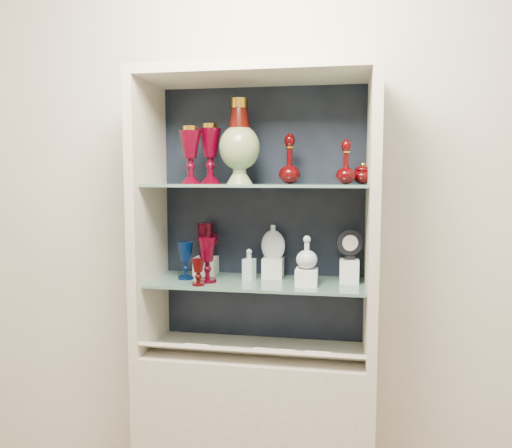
% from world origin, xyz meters
% --- Properties ---
extents(wall_back, '(3.50, 0.02, 2.80)m').
position_xyz_m(wall_back, '(0.00, 1.75, 1.40)').
color(wall_back, beige).
rests_on(wall_back, ground).
extents(cabinet_base, '(1.00, 0.40, 0.75)m').
position_xyz_m(cabinet_base, '(0.00, 1.53, 0.38)').
color(cabinet_base, beige).
rests_on(cabinet_base, ground).
extents(cabinet_back_panel, '(0.98, 0.02, 1.15)m').
position_xyz_m(cabinet_back_panel, '(0.00, 1.72, 1.32)').
color(cabinet_back_panel, black).
rests_on(cabinet_back_panel, cabinet_base).
extents(cabinet_side_left, '(0.04, 0.40, 1.15)m').
position_xyz_m(cabinet_side_left, '(-0.48, 1.53, 1.32)').
color(cabinet_side_left, beige).
rests_on(cabinet_side_left, cabinet_base).
extents(cabinet_side_right, '(0.04, 0.40, 1.15)m').
position_xyz_m(cabinet_side_right, '(0.48, 1.53, 1.32)').
color(cabinet_side_right, beige).
rests_on(cabinet_side_right, cabinet_base).
extents(cabinet_top_cap, '(1.00, 0.40, 0.04)m').
position_xyz_m(cabinet_top_cap, '(0.00, 1.53, 1.92)').
color(cabinet_top_cap, beige).
rests_on(cabinet_top_cap, cabinet_side_left).
extents(shelf_lower, '(0.92, 0.34, 0.01)m').
position_xyz_m(shelf_lower, '(0.00, 1.55, 1.04)').
color(shelf_lower, slate).
rests_on(shelf_lower, cabinet_side_left).
extents(shelf_upper, '(0.92, 0.34, 0.01)m').
position_xyz_m(shelf_upper, '(0.00, 1.55, 1.46)').
color(shelf_upper, slate).
rests_on(shelf_upper, cabinet_side_left).
extents(label_ledge, '(0.92, 0.17, 0.09)m').
position_xyz_m(label_ledge, '(0.00, 1.42, 0.78)').
color(label_ledge, beige).
rests_on(label_ledge, cabinet_base).
extents(label_card_0, '(0.10, 0.06, 0.03)m').
position_xyz_m(label_card_0, '(0.27, 1.42, 0.80)').
color(label_card_0, white).
rests_on(label_card_0, label_ledge).
extents(label_card_1, '(0.10, 0.06, 0.03)m').
position_xyz_m(label_card_1, '(-0.23, 1.42, 0.80)').
color(label_card_1, white).
rests_on(label_card_1, label_ledge).
extents(label_card_2, '(0.10, 0.06, 0.03)m').
position_xyz_m(label_card_2, '(0.07, 1.42, 0.80)').
color(label_card_2, white).
rests_on(label_card_2, label_ledge).
extents(label_card_3, '(0.10, 0.06, 0.03)m').
position_xyz_m(label_card_3, '(0.13, 1.42, 0.80)').
color(label_card_3, white).
rests_on(label_card_3, label_ledge).
extents(pedestal_lamp_left, '(0.10, 0.10, 0.24)m').
position_xyz_m(pedestal_lamp_left, '(-0.27, 1.49, 1.59)').
color(pedestal_lamp_left, '#47000F').
rests_on(pedestal_lamp_left, shelf_upper).
extents(pedestal_lamp_right, '(0.13, 0.13, 0.26)m').
position_xyz_m(pedestal_lamp_right, '(-0.21, 1.56, 1.60)').
color(pedestal_lamp_right, '#47000F').
rests_on(pedestal_lamp_right, shelf_upper).
extents(enamel_urn, '(0.19, 0.19, 0.35)m').
position_xyz_m(enamel_urn, '(-0.07, 1.53, 1.65)').
color(enamel_urn, '#10441E').
rests_on(enamel_urn, shelf_upper).
extents(ruby_decanter_a, '(0.12, 0.12, 0.24)m').
position_xyz_m(ruby_decanter_a, '(0.13, 1.59, 1.59)').
color(ruby_decanter_a, '#3D0304').
rests_on(ruby_decanter_a, shelf_upper).
extents(ruby_decanter_b, '(0.09, 0.09, 0.19)m').
position_xyz_m(ruby_decanter_b, '(0.37, 1.53, 1.57)').
color(ruby_decanter_b, '#3D0304').
rests_on(ruby_decanter_b, shelf_upper).
extents(lidded_bowl, '(0.09, 0.09, 0.09)m').
position_xyz_m(lidded_bowl, '(0.44, 1.59, 1.52)').
color(lidded_bowl, '#3D0304').
rests_on(lidded_bowl, shelf_upper).
extents(cobalt_goblet, '(0.07, 0.07, 0.17)m').
position_xyz_m(cobalt_goblet, '(-0.32, 1.54, 1.13)').
color(cobalt_goblet, '#00113A').
rests_on(cobalt_goblet, shelf_lower).
extents(ruby_goblet_tall, '(0.08, 0.08, 0.19)m').
position_xyz_m(ruby_goblet_tall, '(-0.21, 1.49, 1.15)').
color(ruby_goblet_tall, '#47000F').
rests_on(ruby_goblet_tall, shelf_lower).
extents(ruby_goblet_small, '(0.07, 0.07, 0.11)m').
position_xyz_m(ruby_goblet_small, '(-0.22, 1.42, 1.11)').
color(ruby_goblet_small, '#3D0304').
rests_on(ruby_goblet_small, shelf_lower).
extents(riser_ruby_pitcher, '(0.10, 0.10, 0.08)m').
position_xyz_m(riser_ruby_pitcher, '(-0.26, 1.65, 1.09)').
color(riser_ruby_pitcher, silver).
rests_on(riser_ruby_pitcher, shelf_lower).
extents(ruby_pitcher, '(0.13, 0.10, 0.16)m').
position_xyz_m(ruby_pitcher, '(-0.26, 1.65, 1.21)').
color(ruby_pitcher, '#47000F').
rests_on(ruby_pitcher, riser_ruby_pitcher).
extents(clear_square_bottle, '(0.06, 0.06, 0.14)m').
position_xyz_m(clear_square_bottle, '(-0.04, 1.57, 1.12)').
color(clear_square_bottle, '#ABBEC8').
rests_on(clear_square_bottle, shelf_lower).
extents(riser_flat_flask, '(0.09, 0.09, 0.09)m').
position_xyz_m(riser_flat_flask, '(0.06, 1.63, 1.09)').
color(riser_flat_flask, silver).
rests_on(riser_flat_flask, shelf_lower).
extents(flat_flask, '(0.11, 0.06, 0.15)m').
position_xyz_m(flat_flask, '(0.06, 1.63, 1.22)').
color(flat_flask, silver).
rests_on(flat_flask, riser_flat_flask).
extents(riser_clear_round_decanter, '(0.09, 0.09, 0.07)m').
position_xyz_m(riser_clear_round_decanter, '(0.22, 1.50, 1.08)').
color(riser_clear_round_decanter, silver).
rests_on(riser_clear_round_decanter, shelf_lower).
extents(clear_round_decanter, '(0.12, 0.12, 0.13)m').
position_xyz_m(clear_round_decanter, '(0.22, 1.50, 1.19)').
color(clear_round_decanter, '#ABBEC8').
rests_on(clear_round_decanter, riser_clear_round_decanter).
extents(riser_cameo_medallion, '(0.08, 0.08, 0.10)m').
position_xyz_m(riser_cameo_medallion, '(0.39, 1.58, 1.10)').
color(riser_cameo_medallion, silver).
rests_on(riser_cameo_medallion, shelf_lower).
extents(cameo_medallion, '(0.12, 0.07, 0.13)m').
position_xyz_m(cameo_medallion, '(0.39, 1.58, 1.22)').
color(cameo_medallion, black).
rests_on(cameo_medallion, riser_cameo_medallion).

